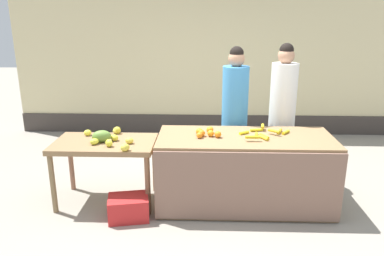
# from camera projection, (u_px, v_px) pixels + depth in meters

# --- Properties ---
(ground_plane) EXTENTS (24.00, 24.00, 0.00)m
(ground_plane) POSITION_uv_depth(u_px,v_px,m) (213.00, 202.00, 4.51)
(ground_plane) COLOR gray
(market_wall_back) EXTENTS (7.31, 0.23, 3.24)m
(market_wall_back) POSITION_uv_depth(u_px,v_px,m) (211.00, 49.00, 6.82)
(market_wall_back) COLOR beige
(market_wall_back) RESTS_ON ground
(fruit_stall_counter) EXTENTS (2.02, 0.88, 0.85)m
(fruit_stall_counter) POSITION_uv_depth(u_px,v_px,m) (244.00, 171.00, 4.36)
(fruit_stall_counter) COLOR olive
(fruit_stall_counter) RESTS_ON ground
(side_table_wooden) EXTENTS (1.18, 0.70, 0.77)m
(side_table_wooden) POSITION_uv_depth(u_px,v_px,m) (105.00, 149.00, 4.36)
(side_table_wooden) COLOR olive
(side_table_wooden) RESTS_ON ground
(banana_bunch_pile) EXTENTS (0.61, 0.51, 0.07)m
(banana_bunch_pile) POSITION_uv_depth(u_px,v_px,m) (264.00, 133.00, 4.29)
(banana_bunch_pile) COLOR gold
(banana_bunch_pile) RESTS_ON fruit_stall_counter
(orange_pile) EXTENTS (0.29, 0.27, 0.08)m
(orange_pile) POSITION_uv_depth(u_px,v_px,m) (207.00, 133.00, 4.26)
(orange_pile) COLOR orange
(orange_pile) RESTS_ON fruit_stall_counter
(mango_papaya_pile) EXTENTS (0.70, 0.75, 0.14)m
(mango_papaya_pile) POSITION_uv_depth(u_px,v_px,m) (107.00, 137.00, 4.32)
(mango_papaya_pile) COLOR yellow
(mango_papaya_pile) RESTS_ON side_table_wooden
(vendor_woman_blue_shirt) EXTENTS (0.34, 0.34, 1.81)m
(vendor_woman_blue_shirt) POSITION_uv_depth(u_px,v_px,m) (235.00, 116.00, 4.88)
(vendor_woman_blue_shirt) COLOR #33333D
(vendor_woman_blue_shirt) RESTS_ON ground
(vendor_woman_white_shirt) EXTENTS (0.34, 0.34, 1.85)m
(vendor_woman_white_shirt) POSITION_uv_depth(u_px,v_px,m) (282.00, 114.00, 4.87)
(vendor_woman_white_shirt) COLOR #33333D
(vendor_woman_white_shirt) RESTS_ON ground
(produce_crate) EXTENTS (0.49, 0.40, 0.26)m
(produce_crate) POSITION_uv_depth(u_px,v_px,m) (129.00, 208.00, 4.12)
(produce_crate) COLOR red
(produce_crate) RESTS_ON ground
(produce_sack) EXTENTS (0.43, 0.39, 0.52)m
(produce_sack) POSITION_uv_depth(u_px,v_px,m) (181.00, 159.00, 5.16)
(produce_sack) COLOR tan
(produce_sack) RESTS_ON ground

